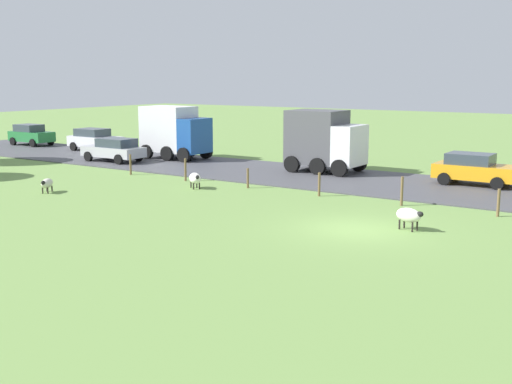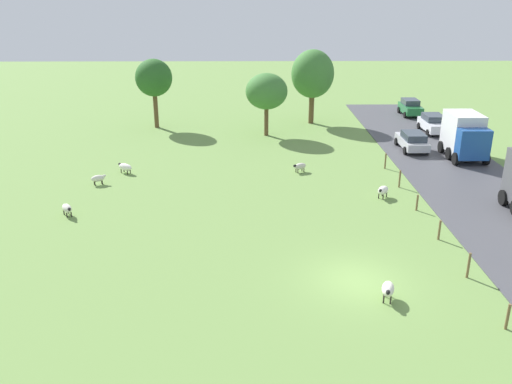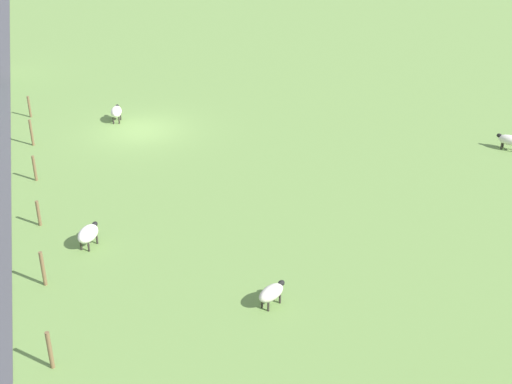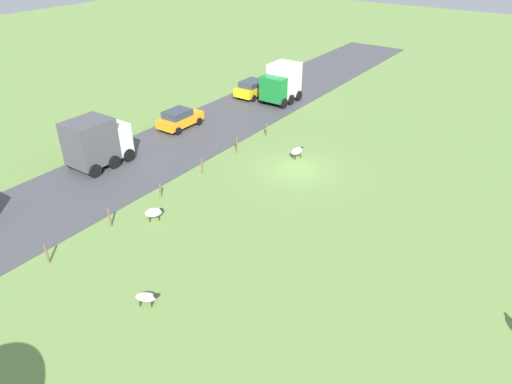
{
  "view_description": "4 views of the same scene",
  "coord_description": "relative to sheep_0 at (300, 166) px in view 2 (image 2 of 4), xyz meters",
  "views": [
    {
      "loc": [
        -21.53,
        -9.9,
        5.61
      ],
      "look_at": [
        -0.05,
        4.37,
        0.98
      ],
      "focal_mm": 45.59,
      "sensor_mm": 36.0,
      "label": 1
    },
    {
      "loc": [
        -4.96,
        -21.86,
        12.77
      ],
      "look_at": [
        -4.59,
        7.77,
        1.49
      ],
      "focal_mm": 37.72,
      "sensor_mm": 36.0,
      "label": 2
    },
    {
      "loc": [
        4.45,
        31.4,
        12.21
      ],
      "look_at": [
        -2.75,
        9.79,
        0.78
      ],
      "focal_mm": 46.68,
      "sensor_mm": 36.0,
      "label": 3
    },
    {
      "loc": [
        -14.6,
        26.0,
        15.41
      ],
      "look_at": [
        -0.75,
        6.21,
        1.35
      ],
      "focal_mm": 32.54,
      "sensor_mm": 36.0,
      "label": 4
    }
  ],
  "objects": [
    {
      "name": "car_1",
      "position": [
        9.87,
        5.53,
        0.4
      ],
      "size": [
        2.03,
        4.29,
        1.52
      ],
      "color": "#B7B7BC",
      "rests_on": "road_strip"
    },
    {
      "name": "sheep_4",
      "position": [
        4.92,
        -5.26,
        0.06
      ],
      "size": [
        1.04,
        1.13,
        0.8
      ],
      "color": "white",
      "rests_on": "ground_plane"
    },
    {
      "name": "sheep_3",
      "position": [
        -12.84,
        -0.07,
        0.02
      ],
      "size": [
        1.27,
        1.09,
        0.73
      ],
      "color": "white",
      "rests_on": "ground_plane"
    },
    {
      "name": "sheep_2",
      "position": [
        2.27,
        -17.46,
        0.1
      ],
      "size": [
        0.79,
        1.2,
        0.82
      ],
      "color": "silver",
      "rests_on": "ground_plane"
    },
    {
      "name": "car_4",
      "position": [
        13.52,
        11.32,
        0.45
      ],
      "size": [
        2.1,
        4.21,
        1.64
      ],
      "color": "silver",
      "rests_on": "road_strip"
    },
    {
      "name": "fence_post_1",
      "position": [
        6.51,
        -15.54,
        0.19
      ],
      "size": [
        0.12,
        0.12,
        1.29
      ],
      "primitive_type": "cylinder",
      "color": "brown",
      "rests_on": "ground_plane"
    },
    {
      "name": "fence_post_2",
      "position": [
        6.51,
        -11.46,
        0.11
      ],
      "size": [
        0.12,
        0.12,
        1.12
      ],
      "primitive_type": "cylinder",
      "color": "brown",
      "rests_on": "ground_plane"
    },
    {
      "name": "fence_post_4",
      "position": [
        6.51,
        -3.3,
        0.16
      ],
      "size": [
        0.12,
        0.12,
        1.23
      ],
      "primitive_type": "cylinder",
      "color": "brown",
      "rests_on": "ground_plane"
    },
    {
      "name": "tree_1",
      "position": [
        -12.75,
        13.82,
        4.3
      ],
      "size": [
        3.48,
        3.48,
        6.56
      ],
      "color": "brown",
      "rests_on": "ground_plane"
    },
    {
      "name": "sheep_0",
      "position": [
        0.0,
        0.0,
        0.0
      ],
      "size": [
        1.11,
        0.89,
        0.69
      ],
      "color": "beige",
      "rests_on": "ground_plane"
    },
    {
      "name": "car_0",
      "position": [
        13.39,
        18.59,
        0.46
      ],
      "size": [
        1.95,
        3.81,
        1.67
      ],
      "color": "#237238",
      "rests_on": "road_strip"
    },
    {
      "name": "sheep_1",
      "position": [
        -14.18,
        -2.52,
        0.0
      ],
      "size": [
        1.06,
        0.81,
        0.69
      ],
      "color": "silver",
      "rests_on": "ground_plane"
    },
    {
      "name": "truck_0",
      "position": [
        13.23,
        3.21,
        1.45
      ],
      "size": [
        2.63,
        4.54,
        3.52
      ],
      "color": "#1E4C99",
      "rests_on": "road_strip"
    },
    {
      "name": "tree_2",
      "position": [
        2.49,
        15.4,
        4.42
      ],
      "size": [
        4.17,
        4.17,
        7.24
      ],
      "color": "brown",
      "rests_on": "ground_plane"
    },
    {
      "name": "fence_post_5",
      "position": [
        6.51,
        0.77,
        0.13
      ],
      "size": [
        0.12,
        0.12,
        1.18
      ],
      "primitive_type": "cylinder",
      "color": "brown",
      "rests_on": "ground_plane"
    },
    {
      "name": "ground_plane",
      "position": [
        1.25,
        -15.78,
        -0.46
      ],
      "size": [
        160.0,
        160.0,
        0.0
      ],
      "primitive_type": "plane",
      "color": "#6B8E47"
    },
    {
      "name": "fence_post_0",
      "position": [
        6.51,
        -19.62,
        0.11
      ],
      "size": [
        0.12,
        0.12,
        1.14
      ],
      "primitive_type": "cylinder",
      "color": "brown",
      "rests_on": "ground_plane"
    },
    {
      "name": "fence_post_3",
      "position": [
        6.51,
        -7.38,
        0.05
      ],
      "size": [
        0.12,
        0.12,
        1.01
      ],
      "primitive_type": "cylinder",
      "color": "brown",
      "rests_on": "ground_plane"
    },
    {
      "name": "tree_0",
      "position": [
        -2.15,
        10.65,
        3.59
      ],
      "size": [
        3.78,
        3.78,
        5.68
      ],
      "color": "brown",
      "rests_on": "ground_plane"
    },
    {
      "name": "sheep_5",
      "position": [
        -14.61,
        -7.95,
        0.02
      ],
      "size": [
        0.98,
        1.13,
        0.72
      ],
      "color": "silver",
      "rests_on": "ground_plane"
    }
  ]
}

